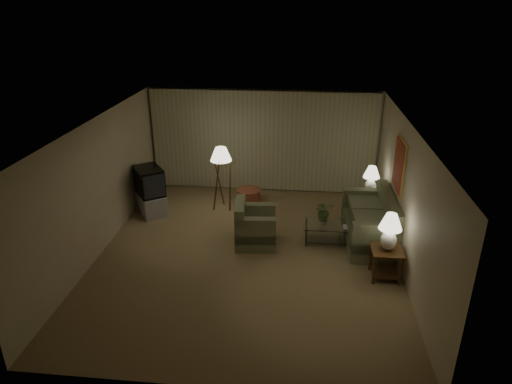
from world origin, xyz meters
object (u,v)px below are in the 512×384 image
at_px(sofa, 369,224).
at_px(ottoman, 249,197).
at_px(table_lamp_far, 371,177).
at_px(coffee_table, 330,230).
at_px(armchair, 256,227).
at_px(tv_cabinet, 151,203).
at_px(side_table_near, 386,258).
at_px(table_lamp_near, 390,229).
at_px(vase, 324,221).
at_px(floor_lamp, 222,177).
at_px(crt_tv, 149,181).
at_px(side_table_far, 369,200).

xyz_separation_m(sofa, ottoman, (-2.76, 1.64, -0.23)).
relative_size(table_lamp_far, coffee_table, 0.58).
bearing_deg(table_lamp_far, armchair, -148.38).
bearing_deg(tv_cabinet, ottoman, 72.41).
relative_size(tv_cabinet, ottoman, 1.75).
xyz_separation_m(coffee_table, ottoman, (-1.95, 1.74, -0.08)).
height_order(side_table_near, table_lamp_far, table_lamp_far).
bearing_deg(side_table_near, table_lamp_near, 172.87).
distance_m(side_table_near, coffee_table, 1.58).
xyz_separation_m(sofa, tv_cabinet, (-5.05, 0.89, -0.17)).
bearing_deg(vase, coffee_table, 0.00).
height_order(table_lamp_near, floor_lamp, floor_lamp).
height_order(tv_cabinet, vase, vase).
height_order(coffee_table, floor_lamp, floor_lamp).
xyz_separation_m(side_table_near, table_lamp_far, (-0.00, 2.60, 0.58)).
height_order(table_lamp_far, ottoman, table_lamp_far).
relative_size(table_lamp_near, crt_tv, 0.76).
distance_m(armchair, crt_tv, 2.96).
relative_size(table_lamp_far, tv_cabinet, 0.64).
relative_size(armchair, table_lamp_near, 1.41).
relative_size(table_lamp_far, vase, 4.54).
xyz_separation_m(armchair, side_table_far, (2.53, 1.56, 0.03)).
bearing_deg(sofa, side_table_near, 4.71).
distance_m(armchair, tv_cabinet, 2.93).
distance_m(side_table_near, table_lamp_near, 0.61).
bearing_deg(armchair, side_table_near, -116.87).
height_order(sofa, table_lamp_far, table_lamp_far).
bearing_deg(sofa, vase, -85.68).
height_order(sofa, floor_lamp, floor_lamp).
distance_m(crt_tv, floor_lamp, 1.72).
bearing_deg(sofa, crt_tv, -101.68).
bearing_deg(vase, floor_lamp, 149.62).
bearing_deg(tv_cabinet, armchair, 30.12).
height_order(floor_lamp, vase, floor_lamp).
bearing_deg(ottoman, side_table_near, -45.73).
height_order(crt_tv, floor_lamp, floor_lamp).
relative_size(sofa, side_table_far, 3.27).
distance_m(sofa, table_lamp_near, 1.49).
bearing_deg(floor_lamp, vase, -30.38).
xyz_separation_m(crt_tv, ottoman, (2.29, 0.74, -0.63)).
distance_m(sofa, armchair, 2.40).
bearing_deg(coffee_table, tv_cabinet, 166.80).
bearing_deg(table_lamp_near, armchair, 157.63).
relative_size(sofa, coffee_table, 1.72).
height_order(side_table_far, table_lamp_far, table_lamp_far).
xyz_separation_m(tv_cabinet, crt_tv, (0.00, 0.00, 0.58)).
relative_size(side_table_far, tv_cabinet, 0.58).
height_order(table_lamp_far, coffee_table, table_lamp_far).
xyz_separation_m(sofa, floor_lamp, (-3.38, 1.32, 0.40)).
relative_size(table_lamp_near, tv_cabinet, 0.70).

